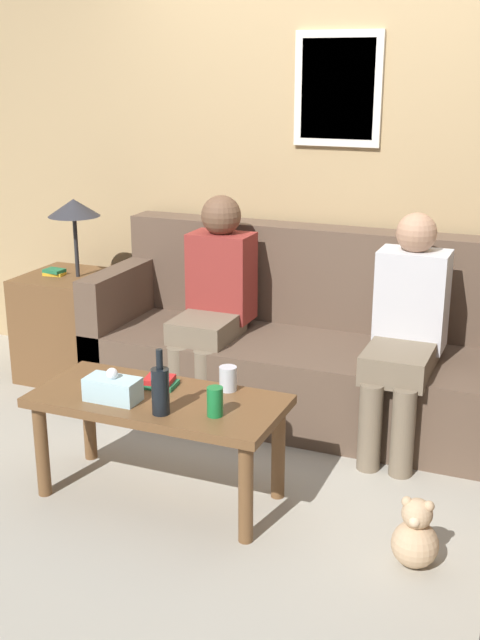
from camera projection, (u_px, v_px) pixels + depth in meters
name	position (u px, v px, depth m)	size (l,w,h in m)	color
ground_plane	(276.00, 447.00, 4.00)	(16.00, 16.00, 0.00)	#ADA899
wall_back	(337.00, 164.00, 4.43)	(9.00, 0.08, 2.60)	tan
couch_main	(309.00, 352.00, 4.35)	(2.34, 0.83, 0.98)	brown
coffee_table	(158.00, 412.00, 3.44)	(1.08, 0.50, 0.47)	brown
side_table_with_lamp	(72.00, 321.00, 4.83)	(0.53, 0.53, 1.09)	brown
wine_bottle	(160.00, 390.00, 3.22)	(0.07, 0.07, 0.28)	black
drinking_glass	(228.00, 379.00, 3.47)	(0.08, 0.08, 0.11)	silver
book_stack	(159.00, 382.00, 3.52)	(0.16, 0.13, 0.04)	#237547
soda_can	(215.00, 402.00, 3.21)	(0.07, 0.07, 0.12)	#197A38
tissue_box	(113.00, 389.00, 3.36)	(0.23, 0.12, 0.14)	silver
person_left	(214.00, 295.00, 4.32)	(0.34, 0.57, 1.16)	#756651
person_right	(406.00, 326.00, 3.87)	(0.34, 0.61, 1.15)	#756651
teddy_bear	(415.00, 537.00, 3.02)	(0.18, 0.18, 0.28)	tan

